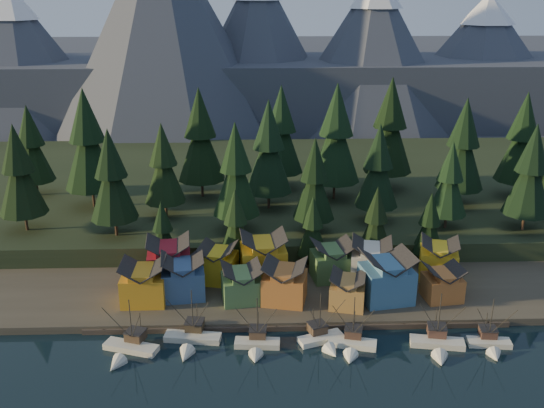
{
  "coord_description": "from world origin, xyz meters",
  "views": [
    {
      "loc": [
        -8.22,
        -83.52,
        60.85
      ],
      "look_at": [
        -4.35,
        30.0,
        19.78
      ],
      "focal_mm": 40.0,
      "sensor_mm": 36.0,
      "label": 1
    }
  ],
  "objects_px": {
    "boat_4": "(352,339)",
    "house_front_1": "(183,275)",
    "boat_5": "(439,338)",
    "house_back_0": "(169,259)",
    "boat_1": "(191,334)",
    "house_front_0": "(144,281)",
    "boat_6": "(491,338)",
    "boat_2": "(257,339)",
    "boat_3": "(323,334)",
    "house_back_1": "(218,262)",
    "boat_0": "(127,344)"
  },
  "relations": [
    {
      "from": "boat_6",
      "to": "boat_2",
      "type": "bearing_deg",
      "value": -175.55
    },
    {
      "from": "boat_5",
      "to": "house_front_0",
      "type": "height_order",
      "value": "boat_5"
    },
    {
      "from": "boat_3",
      "to": "boat_1",
      "type": "bearing_deg",
      "value": 157.88
    },
    {
      "from": "house_front_0",
      "to": "boat_5",
      "type": "bearing_deg",
      "value": -17.02
    },
    {
      "from": "boat_1",
      "to": "boat_5",
      "type": "distance_m",
      "value": 44.08
    },
    {
      "from": "boat_5",
      "to": "house_back_1",
      "type": "xyz_separation_m",
      "value": [
        -40.02,
        24.99,
        3.7
      ]
    },
    {
      "from": "house_front_1",
      "to": "house_back_0",
      "type": "distance_m",
      "value": 7.53
    },
    {
      "from": "boat_5",
      "to": "house_back_0",
      "type": "xyz_separation_m",
      "value": [
        -50.36,
        25.16,
        4.44
      ]
    },
    {
      "from": "boat_6",
      "to": "house_back_1",
      "type": "distance_m",
      "value": 55.56
    },
    {
      "from": "boat_1",
      "to": "boat_4",
      "type": "distance_m",
      "value": 28.82
    },
    {
      "from": "boat_2",
      "to": "house_back_0",
      "type": "height_order",
      "value": "house_back_0"
    },
    {
      "from": "boat_1",
      "to": "house_back_1",
      "type": "bearing_deg",
      "value": 87.81
    },
    {
      "from": "house_front_1",
      "to": "boat_1",
      "type": "bearing_deg",
      "value": -86.6
    },
    {
      "from": "boat_4",
      "to": "boat_5",
      "type": "xyz_separation_m",
      "value": [
        15.26,
        -0.54,
        0.08
      ]
    },
    {
      "from": "boat_2",
      "to": "boat_3",
      "type": "bearing_deg",
      "value": 10.53
    },
    {
      "from": "boat_0",
      "to": "house_front_0",
      "type": "distance_m",
      "value": 16.51
    },
    {
      "from": "boat_1",
      "to": "house_front_0",
      "type": "bearing_deg",
      "value": 135.8
    },
    {
      "from": "boat_4",
      "to": "boat_5",
      "type": "bearing_deg",
      "value": 11.94
    },
    {
      "from": "house_back_0",
      "to": "house_front_0",
      "type": "bearing_deg",
      "value": -119.95
    },
    {
      "from": "boat_3",
      "to": "boat_6",
      "type": "distance_m",
      "value": 29.75
    },
    {
      "from": "boat_1",
      "to": "boat_4",
      "type": "xyz_separation_m",
      "value": [
        28.71,
        -2.6,
        0.06
      ]
    },
    {
      "from": "boat_2",
      "to": "boat_6",
      "type": "distance_m",
      "value": 41.62
    },
    {
      "from": "boat_6",
      "to": "house_back_1",
      "type": "bearing_deg",
      "value": 159.2
    },
    {
      "from": "house_front_1",
      "to": "house_back_1",
      "type": "relative_size",
      "value": 1.05
    },
    {
      "from": "boat_1",
      "to": "boat_2",
      "type": "height_order",
      "value": "boat_1"
    },
    {
      "from": "boat_0",
      "to": "house_back_0",
      "type": "bearing_deg",
      "value": 98.55
    },
    {
      "from": "boat_0",
      "to": "boat_1",
      "type": "distance_m",
      "value": 11.15
    },
    {
      "from": "boat_1",
      "to": "boat_4",
      "type": "relative_size",
      "value": 1.09
    },
    {
      "from": "boat_1",
      "to": "boat_3",
      "type": "bearing_deg",
      "value": 6.08
    },
    {
      "from": "boat_1",
      "to": "house_front_1",
      "type": "xyz_separation_m",
      "value": [
        -2.8,
        15.43,
        4.08
      ]
    },
    {
      "from": "boat_1",
      "to": "boat_4",
      "type": "height_order",
      "value": "boat_1"
    },
    {
      "from": "boat_4",
      "to": "boat_6",
      "type": "xyz_separation_m",
      "value": [
        24.72,
        -0.55,
        -0.03
      ]
    },
    {
      "from": "boat_0",
      "to": "house_front_1",
      "type": "relative_size",
      "value": 1.17
    },
    {
      "from": "boat_4",
      "to": "house_back_0",
      "type": "height_order",
      "value": "house_back_0"
    },
    {
      "from": "boat_2",
      "to": "house_back_0",
      "type": "distance_m",
      "value": 30.49
    },
    {
      "from": "boat_1",
      "to": "boat_4",
      "type": "bearing_deg",
      "value": 2.89
    },
    {
      "from": "boat_4",
      "to": "boat_5",
      "type": "relative_size",
      "value": 0.94
    },
    {
      "from": "boat_5",
      "to": "house_front_1",
      "type": "relative_size",
      "value": 1.21
    },
    {
      "from": "boat_0",
      "to": "house_back_0",
      "type": "relative_size",
      "value": 1.12
    },
    {
      "from": "boat_5",
      "to": "house_front_1",
      "type": "bearing_deg",
      "value": 168.22
    },
    {
      "from": "boat_3",
      "to": "house_back_1",
      "type": "relative_size",
      "value": 1.19
    },
    {
      "from": "boat_5",
      "to": "boat_0",
      "type": "bearing_deg",
      "value": -170.54
    },
    {
      "from": "house_back_0",
      "to": "house_front_1",
      "type": "bearing_deg",
      "value": -67.5
    },
    {
      "from": "boat_2",
      "to": "boat_5",
      "type": "xyz_separation_m",
      "value": [
        32.14,
        -1.13,
        0.07
      ]
    },
    {
      "from": "boat_4",
      "to": "house_front_1",
      "type": "relative_size",
      "value": 1.14
    },
    {
      "from": "house_back_0",
      "to": "house_back_1",
      "type": "height_order",
      "value": "house_back_0"
    },
    {
      "from": "boat_4",
      "to": "house_front_0",
      "type": "distance_m",
      "value": 42.27
    },
    {
      "from": "boat_4",
      "to": "house_front_0",
      "type": "relative_size",
      "value": 1.24
    },
    {
      "from": "house_front_1",
      "to": "house_back_1",
      "type": "xyz_separation_m",
      "value": [
        6.76,
        6.43,
        -0.24
      ]
    },
    {
      "from": "house_back_1",
      "to": "boat_0",
      "type": "bearing_deg",
      "value": -108.31
    }
  ]
}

